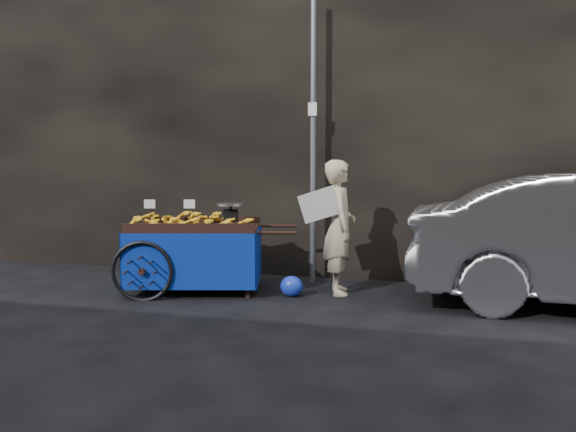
% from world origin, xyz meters
% --- Properties ---
extents(ground, '(80.00, 80.00, 0.00)m').
position_xyz_m(ground, '(0.00, 0.00, 0.00)').
color(ground, black).
rests_on(ground, ground).
extents(building_wall, '(13.50, 2.00, 5.00)m').
position_xyz_m(building_wall, '(0.39, 2.60, 2.50)').
color(building_wall, black).
rests_on(building_wall, ground).
extents(street_pole, '(0.12, 0.10, 4.00)m').
position_xyz_m(street_pole, '(0.30, 1.30, 2.01)').
color(street_pole, slate).
rests_on(street_pole, ground).
extents(banana_cart, '(2.43, 1.54, 1.22)m').
position_xyz_m(banana_cart, '(-1.09, 0.29, 0.75)').
color(banana_cart, black).
rests_on(banana_cart, ground).
extents(vendor, '(0.80, 0.71, 1.70)m').
position_xyz_m(vendor, '(0.79, 0.65, 0.85)').
color(vendor, '#C3B291').
rests_on(vendor, ground).
extents(plastic_bag, '(0.29, 0.23, 0.26)m').
position_xyz_m(plastic_bag, '(0.26, 0.31, 0.13)').
color(plastic_bag, '#1A33C5').
rests_on(plastic_bag, ground).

